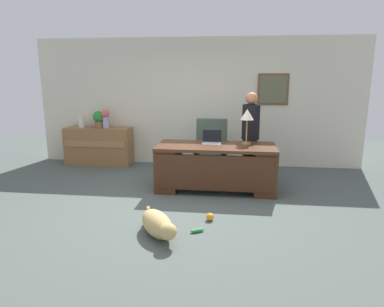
{
  "coord_description": "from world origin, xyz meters",
  "views": [
    {
      "loc": [
        0.82,
        -4.85,
        1.94
      ],
      "look_at": [
        0.18,
        0.3,
        0.75
      ],
      "focal_mm": 32.3,
      "sensor_mm": 36.0,
      "label": 1
    }
  ],
  "objects_px": {
    "laptop": "(212,140)",
    "armchair": "(211,151)",
    "dog_toy_ball": "(210,217)",
    "potted_plant": "(99,119)",
    "credenza": "(99,146)",
    "vase_empty": "(81,122)",
    "desk": "(216,166)",
    "vase_with_flowers": "(105,118)",
    "dog_lying": "(158,225)",
    "dog_toy_bone": "(197,231)",
    "desk_lamp": "(247,117)",
    "person_standing": "(250,136)"
  },
  "relations": [
    {
      "from": "dog_toy_ball",
      "to": "dog_toy_bone",
      "type": "height_order",
      "value": "dog_toy_ball"
    },
    {
      "from": "vase_empty",
      "to": "dog_toy_bone",
      "type": "bearing_deg",
      "value": -47.29
    },
    {
      "from": "credenza",
      "to": "laptop",
      "type": "distance_m",
      "value": 2.88
    },
    {
      "from": "armchair",
      "to": "laptop",
      "type": "relative_size",
      "value": 3.43
    },
    {
      "from": "person_standing",
      "to": "vase_empty",
      "type": "xyz_separation_m",
      "value": [
        -3.59,
        0.79,
        0.09
      ]
    },
    {
      "from": "desk_lamp",
      "to": "vase_empty",
      "type": "bearing_deg",
      "value": 160.8
    },
    {
      "from": "vase_empty",
      "to": "dog_toy_bone",
      "type": "height_order",
      "value": "vase_empty"
    },
    {
      "from": "dog_toy_bone",
      "to": "dog_toy_ball",
      "type": "bearing_deg",
      "value": 70.88
    },
    {
      "from": "vase_with_flowers",
      "to": "dog_toy_bone",
      "type": "relative_size",
      "value": 2.08
    },
    {
      "from": "credenza",
      "to": "dog_toy_ball",
      "type": "bearing_deg",
      "value": -45.98
    },
    {
      "from": "laptop",
      "to": "vase_with_flowers",
      "type": "distance_m",
      "value": 2.69
    },
    {
      "from": "person_standing",
      "to": "vase_empty",
      "type": "relative_size",
      "value": 6.89
    },
    {
      "from": "desk",
      "to": "laptop",
      "type": "xyz_separation_m",
      "value": [
        -0.08,
        0.18,
        0.41
      ]
    },
    {
      "from": "vase_empty",
      "to": "desk",
      "type": "bearing_deg",
      "value": -25.45
    },
    {
      "from": "desk",
      "to": "dog_toy_ball",
      "type": "distance_m",
      "value": 1.35
    },
    {
      "from": "credenza",
      "to": "potted_plant",
      "type": "relative_size",
      "value": 3.95
    },
    {
      "from": "credenza",
      "to": "desk_lamp",
      "type": "relative_size",
      "value": 2.39
    },
    {
      "from": "person_standing",
      "to": "desk",
      "type": "bearing_deg",
      "value": -132.68
    },
    {
      "from": "dog_lying",
      "to": "dog_toy_bone",
      "type": "height_order",
      "value": "dog_lying"
    },
    {
      "from": "person_standing",
      "to": "desk_lamp",
      "type": "relative_size",
      "value": 2.74
    },
    {
      "from": "armchair",
      "to": "vase_with_flowers",
      "type": "distance_m",
      "value": 2.45
    },
    {
      "from": "desk",
      "to": "dog_lying",
      "type": "relative_size",
      "value": 2.69
    },
    {
      "from": "laptop",
      "to": "armchair",
      "type": "bearing_deg",
      "value": 94.7
    },
    {
      "from": "armchair",
      "to": "potted_plant",
      "type": "bearing_deg",
      "value": 167.1
    },
    {
      "from": "potted_plant",
      "to": "dog_toy_ball",
      "type": "xyz_separation_m",
      "value": [
        2.61,
        -2.73,
        -0.96
      ]
    },
    {
      "from": "armchair",
      "to": "vase_with_flowers",
      "type": "height_order",
      "value": "vase_with_flowers"
    },
    {
      "from": "desk",
      "to": "desk_lamp",
      "type": "height_order",
      "value": "desk_lamp"
    },
    {
      "from": "potted_plant",
      "to": "dog_toy_bone",
      "type": "xyz_separation_m",
      "value": [
        2.48,
        -3.11,
        -0.99
      ]
    },
    {
      "from": "dog_toy_ball",
      "to": "potted_plant",
      "type": "bearing_deg",
      "value": 133.72
    },
    {
      "from": "credenza",
      "to": "laptop",
      "type": "xyz_separation_m",
      "value": [
        2.55,
        -1.25,
        0.43
      ]
    },
    {
      "from": "desk",
      "to": "laptop",
      "type": "relative_size",
      "value": 6.24
    },
    {
      "from": "potted_plant",
      "to": "desk",
      "type": "bearing_deg",
      "value": -28.7
    },
    {
      "from": "desk",
      "to": "armchair",
      "type": "bearing_deg",
      "value": 99.19
    },
    {
      "from": "dog_toy_ball",
      "to": "credenza",
      "type": "bearing_deg",
      "value": 134.02
    },
    {
      "from": "dog_toy_bone",
      "to": "armchair",
      "type": "bearing_deg",
      "value": 90.16
    },
    {
      "from": "dog_lying",
      "to": "vase_empty",
      "type": "height_order",
      "value": "vase_empty"
    },
    {
      "from": "desk",
      "to": "person_standing",
      "type": "bearing_deg",
      "value": 47.32
    },
    {
      "from": "laptop",
      "to": "desk",
      "type": "bearing_deg",
      "value": -64.81
    },
    {
      "from": "potted_plant",
      "to": "dog_toy_bone",
      "type": "relative_size",
      "value": 1.92
    },
    {
      "from": "armchair",
      "to": "dog_lying",
      "type": "xyz_separation_m",
      "value": [
        -0.46,
        -2.71,
        -0.33
      ]
    },
    {
      "from": "dog_lying",
      "to": "laptop",
      "type": "distance_m",
      "value": 2.19
    },
    {
      "from": "credenza",
      "to": "vase_with_flowers",
      "type": "height_order",
      "value": "vase_with_flowers"
    },
    {
      "from": "dog_toy_bone",
      "to": "laptop",
      "type": "bearing_deg",
      "value": 88.48
    },
    {
      "from": "credenza",
      "to": "vase_with_flowers",
      "type": "distance_m",
      "value": 0.65
    },
    {
      "from": "credenza",
      "to": "dog_lying",
      "type": "height_order",
      "value": "credenza"
    },
    {
      "from": "vase_empty",
      "to": "potted_plant",
      "type": "bearing_deg",
      "value": 0.0
    },
    {
      "from": "desk_lamp",
      "to": "vase_with_flowers",
      "type": "relative_size",
      "value": 1.53
    },
    {
      "from": "desk_lamp",
      "to": "potted_plant",
      "type": "height_order",
      "value": "desk_lamp"
    },
    {
      "from": "desk_lamp",
      "to": "vase_empty",
      "type": "relative_size",
      "value": 2.51
    },
    {
      "from": "vase_empty",
      "to": "dog_toy_bone",
      "type": "distance_m",
      "value": 4.33
    }
  ]
}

